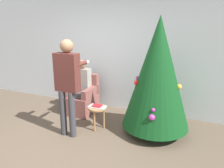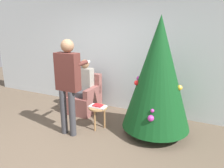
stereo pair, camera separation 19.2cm
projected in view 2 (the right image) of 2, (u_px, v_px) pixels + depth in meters
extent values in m
plane|color=brown|center=(57.00, 151.00, 3.66)|extent=(14.00, 14.00, 0.00)
cube|color=silver|center=(114.00, 54.00, 5.21)|extent=(8.00, 0.06, 2.70)
cylinder|color=brown|center=(155.00, 129.00, 4.22)|extent=(0.10, 0.10, 0.16)
cone|color=#0F4219|center=(158.00, 74.00, 3.92)|extent=(1.26, 1.26, 2.05)
sphere|color=#B23399|center=(152.00, 111.00, 3.62)|extent=(0.06, 0.06, 0.06)
sphere|color=#B23399|center=(139.00, 78.00, 4.11)|extent=(0.08, 0.08, 0.08)
sphere|color=red|center=(137.00, 83.00, 3.95)|extent=(0.10, 0.10, 0.10)
sphere|color=gold|center=(180.00, 88.00, 3.81)|extent=(0.10, 0.10, 0.10)
sphere|color=#B23399|center=(151.00, 118.00, 3.62)|extent=(0.11, 0.11, 0.11)
cube|color=brown|center=(84.00, 103.00, 5.20)|extent=(0.61, 0.70, 0.43)
cube|color=brown|center=(90.00, 82.00, 5.32)|extent=(0.61, 0.14, 0.47)
cube|color=brown|center=(75.00, 89.00, 5.22)|extent=(0.12, 0.63, 0.20)
cube|color=brown|center=(92.00, 92.00, 5.01)|extent=(0.12, 0.63, 0.20)
cylinder|color=#38383D|center=(76.00, 105.00, 5.07)|extent=(0.11, 0.11, 0.43)
cylinder|color=#38383D|center=(83.00, 107.00, 4.99)|extent=(0.11, 0.11, 0.43)
cube|color=#38383D|center=(82.00, 93.00, 5.08)|extent=(0.32, 0.40, 0.12)
cube|color=gray|center=(85.00, 79.00, 5.13)|extent=(0.36, 0.20, 0.50)
sphere|color=#936B4C|center=(85.00, 64.00, 5.03)|extent=(0.20, 0.20, 0.20)
cylinder|color=#38383D|center=(64.00, 112.00, 4.13)|extent=(0.12, 0.12, 0.87)
cylinder|color=#38383D|center=(72.00, 114.00, 4.05)|extent=(0.12, 0.12, 0.87)
cube|color=#562823|center=(68.00, 72.00, 3.93)|extent=(0.44, 0.20, 0.69)
sphere|color=#936B4C|center=(67.00, 46.00, 3.83)|extent=(0.24, 0.24, 0.24)
cylinder|color=#562823|center=(65.00, 62.00, 4.13)|extent=(0.08, 0.30, 0.08)
cylinder|color=#562823|center=(82.00, 63.00, 3.97)|extent=(0.08, 0.30, 0.08)
cube|color=white|center=(87.00, 62.00, 4.14)|extent=(0.04, 0.14, 0.04)
cylinder|color=#A37547|center=(98.00, 108.00, 4.33)|extent=(0.37, 0.37, 0.03)
cylinder|color=#A37547|center=(95.00, 121.00, 4.28)|extent=(0.04, 0.04, 0.43)
cylinder|color=#A37547|center=(105.00, 118.00, 4.40)|extent=(0.04, 0.04, 0.43)
cylinder|color=#A37547|center=(95.00, 116.00, 4.49)|extent=(0.04, 0.04, 0.43)
cube|color=silver|center=(98.00, 106.00, 4.32)|extent=(0.34, 0.20, 0.02)
cube|color=#B21E23|center=(98.00, 105.00, 4.31)|extent=(0.18, 0.14, 0.02)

